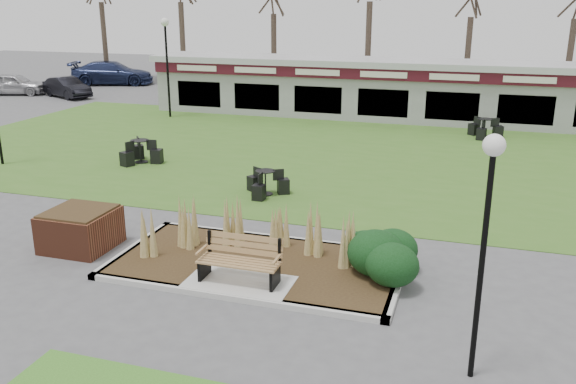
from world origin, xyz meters
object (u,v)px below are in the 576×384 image
(car_blue, at_px, (112,73))
(bistro_set_b, at_px, (484,131))
(park_bench, at_px, (241,259))
(food_pavilion, at_px, (388,89))
(car_silver, at_px, (14,84))
(bistro_set_a, at_px, (141,155))
(bistro_set_c, at_px, (265,187))
(car_black, at_px, (67,87))
(brick_planter, at_px, (80,229))
(lamp_post_near_right, at_px, (488,206))
(lamp_post_far_left, at_px, (166,46))

(car_blue, bearing_deg, bistro_set_b, -130.77)
(park_bench, bearing_deg, food_pavilion, 90.00)
(food_pavilion, relative_size, car_silver, 6.27)
(bistro_set_a, bearing_deg, car_silver, 142.45)
(bistro_set_c, distance_m, car_black, 23.33)
(bistro_set_c, bearing_deg, food_pavilion, 83.47)
(park_bench, height_order, car_silver, car_silver)
(car_silver, distance_m, car_blue, 6.79)
(car_silver, distance_m, car_black, 3.88)
(park_bench, height_order, brick_planter, park_bench)
(lamp_post_near_right, bearing_deg, bistro_set_b, 89.80)
(car_silver, relative_size, car_blue, 0.70)
(car_black, bearing_deg, park_bench, -111.77)
(brick_planter, relative_size, bistro_set_c, 1.06)
(lamp_post_far_left, bearing_deg, bistro_set_a, -68.58)
(car_blue, bearing_deg, car_silver, 133.72)
(lamp_post_far_left, distance_m, car_silver, 13.86)
(bistro_set_a, distance_m, bistro_set_b, 14.46)
(lamp_post_near_right, distance_m, lamp_post_far_left, 24.06)
(food_pavilion, height_order, bistro_set_c, food_pavilion)
(bistro_set_b, bearing_deg, lamp_post_near_right, -90.20)
(car_black, bearing_deg, food_pavilion, -68.19)
(park_bench, distance_m, car_black, 28.56)
(lamp_post_near_right, relative_size, bistro_set_a, 2.51)
(park_bench, xyz_separation_m, lamp_post_near_right, (4.64, -1.90, 2.25))
(bistro_set_a, relative_size, bistro_set_c, 1.09)
(park_bench, height_order, lamp_post_far_left, lamp_post_far_left)
(lamp_post_far_left, distance_m, bistro_set_c, 14.41)
(bistro_set_b, distance_m, bistro_set_c, 12.22)
(bistro_set_c, bearing_deg, car_silver, 145.99)
(bistro_set_c, relative_size, car_black, 0.38)
(lamp_post_near_right, relative_size, car_black, 1.05)
(bistro_set_b, height_order, car_silver, car_silver)
(lamp_post_near_right, bearing_deg, car_black, 136.96)
(park_bench, bearing_deg, car_blue, 127.22)
(brick_planter, bearing_deg, bistro_set_b, 59.86)
(bistro_set_a, height_order, car_black, car_black)
(food_pavilion, distance_m, lamp_post_near_right, 22.15)
(park_bench, distance_m, bistro_set_c, 6.17)
(lamp_post_near_right, xyz_separation_m, lamp_post_far_left, (-15.18, 18.65, 0.70))
(bistro_set_a, distance_m, car_black, 17.66)
(food_pavilion, bearing_deg, car_blue, 160.90)
(bistro_set_c, xyz_separation_m, car_silver, (-21.92, 14.79, 0.40))
(lamp_post_far_left, bearing_deg, park_bench, -57.83)
(lamp_post_near_right, bearing_deg, brick_planter, 163.66)
(park_bench, height_order, car_blue, car_blue)
(brick_planter, bearing_deg, car_silver, 133.68)
(lamp_post_near_right, distance_m, bistro_set_c, 10.34)
(park_bench, xyz_separation_m, food_pavilion, (0.00, 19.71, 0.89))
(lamp_post_near_right, bearing_deg, bistro_set_c, 128.35)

